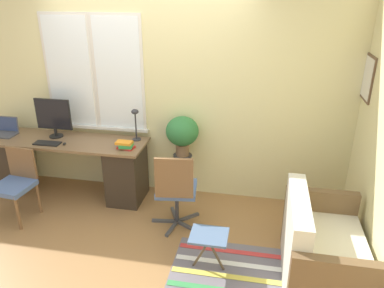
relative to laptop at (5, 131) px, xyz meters
The scene contains 17 objects.
ground_plane 2.07m from the laptop, ahead, with size 14.00×14.00×0.00m, color #9E7042.
wall_back_with_window 1.96m from the laptop, 10.75° to the left, with size 9.00×0.12×2.70m.
wall_right_with_picture 4.39m from the laptop, ahead, with size 0.08×9.00×2.70m.
desk 0.90m from the laptop, ahead, with size 2.13×0.60×0.76m.
laptop is the anchor object (origin of this frame).
monitor 0.72m from the laptop, ahead, with size 0.47×0.17×0.50m.
keyboard 0.72m from the laptop, 14.77° to the right, with size 0.32×0.13×0.02m.
mouse 0.94m from the laptop, 10.53° to the right, with size 0.03×0.06×0.03m.
desk_lamp 1.75m from the laptop, ahead, with size 0.11×0.11×0.40m.
book_stack 1.69m from the laptop, ahead, with size 0.22×0.17×0.09m.
desk_chair_wooden 0.89m from the laptop, 51.03° to the right, with size 0.45×0.46×0.82m.
office_chair_swivel 2.45m from the laptop, 11.87° to the right, with size 0.56×0.57×0.93m.
couch_loveseat 4.03m from the laptop, 15.40° to the right, with size 0.71×1.13×0.85m.
plant_stand 2.34m from the laptop, ahead, with size 0.23×0.23×0.60m.
potted_plant 2.32m from the laptop, ahead, with size 0.40×0.40×0.50m.
floor_rug_striped 3.34m from the laptop, 19.88° to the right, with size 1.13×0.83×0.01m.
folding_stool 3.08m from the laptop, 21.23° to the right, with size 0.36×0.30×0.39m.
Camera 1 is at (1.36, -3.64, 2.55)m, focal length 35.00 mm.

